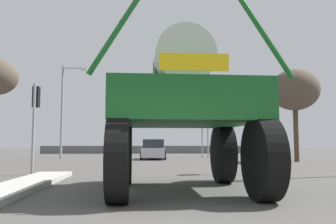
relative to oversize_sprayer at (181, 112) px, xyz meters
The scene contains 11 objects.
ground_plane 13.20m from the oversize_sprayer, 92.23° to the left, with size 120.00×120.00×0.00m, color #4C4947.
median_island 4.82m from the oversize_sprayer, behind, with size 1.23×10.12×0.15m, color #B2AFA8.
oversize_sprayer is the anchor object (origin of this frame).
sedan_ahead 17.84m from the oversize_sprayer, 90.61° to the left, with size 2.08×4.20×1.52m.
traffic_signal_near_left 7.45m from the oversize_sprayer, 136.22° to the left, with size 0.24×0.54×3.64m.
traffic_signal_near_right 6.27m from the oversize_sprayer, 55.53° to the left, with size 0.24×0.54×3.81m.
traffic_signal_far_left 20.42m from the oversize_sprayer, 78.86° to the left, with size 0.24×0.55×4.13m.
traffic_signal_far_right 20.52m from the oversize_sprayer, 77.52° to the left, with size 0.24×0.55×3.52m.
streetlight_far_left 20.13m from the oversize_sprayer, 111.25° to the left, with size 2.02×0.24×7.37m.
bare_tree_right 16.64m from the oversize_sprayer, 55.70° to the left, with size 3.29×3.29×6.25m.
roadside_barrier 32.29m from the oversize_sprayer, 90.90° to the left, with size 24.78×0.24×0.90m, color #59595B.
Camera 1 is at (-0.50, -4.17, 1.26)m, focal length 37.16 mm.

